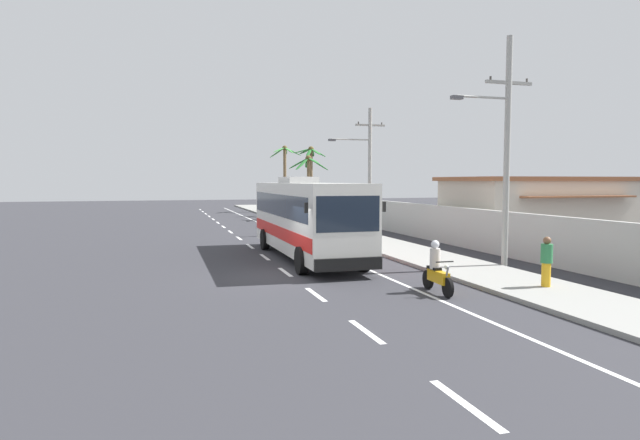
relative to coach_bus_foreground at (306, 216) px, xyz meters
name	(u,v)px	position (x,y,z in m)	size (l,w,h in m)	color
ground_plane	(290,276)	(-1.71, -4.17, -1.90)	(160.00, 160.00, 0.00)	#303035
sidewalk_kerb	(364,239)	(5.09, 5.83, -1.83)	(3.20, 90.00, 0.14)	gray
lane_markings	(269,235)	(0.37, 10.22, -1.89)	(3.39, 71.00, 0.01)	white
boundary_wall	(395,217)	(8.89, 9.83, -0.86)	(0.24, 60.00, 2.07)	#B2B2AD
coach_bus_foreground	(306,216)	(0.00, 0.00, 0.00)	(2.98, 11.54, 3.64)	silver
motorcycle_beside_bus	(437,272)	(1.96, -8.32, -1.24)	(0.56, 1.96, 1.62)	black
pedestrian_near_kerb	(546,260)	(5.37, -9.08, -0.93)	(0.36, 0.36, 1.58)	gold
utility_pole_nearest	(505,147)	(6.73, -4.94, 2.89)	(3.51, 0.24, 9.03)	#9E9E99
utility_pole_mid	(368,167)	(6.77, 9.48, 2.49)	(3.83, 0.24, 8.16)	#9E9E99
palm_nearest	(285,168)	(7.15, 35.44, 3.05)	(3.64, 3.99, 7.40)	brown
palm_second	(311,167)	(8.03, 27.77, 2.90)	(3.22, 3.09, 6.86)	brown
palm_third	(308,173)	(6.42, 22.85, 2.27)	(3.52, 4.10, 5.73)	brown
roadside_building	(537,207)	(15.80, 4.33, -0.03)	(10.84, 6.97, 3.70)	beige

